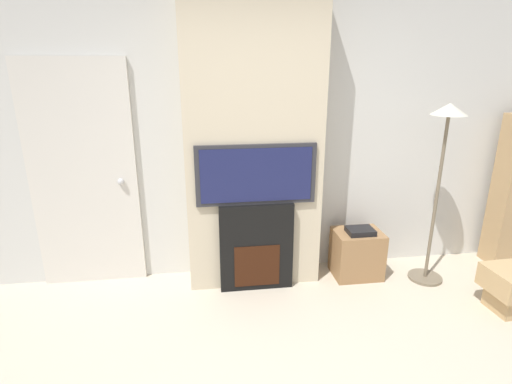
# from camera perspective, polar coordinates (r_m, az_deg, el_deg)

# --- Properties ---
(wall_back) EXTENTS (6.00, 0.06, 2.70)m
(wall_back) POSITION_cam_1_polar(r_m,az_deg,el_deg) (3.71, -0.81, 8.11)
(wall_back) COLOR silver
(wall_back) RESTS_ON ground_plane
(chimney_breast) EXTENTS (1.19, 0.35, 2.70)m
(chimney_breast) POSITION_cam_1_polar(r_m,az_deg,el_deg) (3.51, -0.39, 7.55)
(chimney_breast) COLOR beige
(chimney_breast) RESTS_ON ground_plane
(fireplace) EXTENTS (0.66, 0.15, 0.82)m
(fireplace) POSITION_cam_1_polar(r_m,az_deg,el_deg) (3.64, 0.00, -7.77)
(fireplace) COLOR black
(fireplace) RESTS_ON ground_plane
(television) EXTENTS (1.03, 0.07, 0.53)m
(television) POSITION_cam_1_polar(r_m,az_deg,el_deg) (3.40, 0.01, 2.52)
(television) COLOR #2D2D33
(television) RESTS_ON fireplace
(floor_lamp) EXTENTS (0.31, 0.31, 1.66)m
(floor_lamp) POSITION_cam_1_polar(r_m,az_deg,el_deg) (3.86, 25.15, 4.90)
(floor_lamp) COLOR #726651
(floor_lamp) RESTS_ON ground_plane
(media_stand) EXTENTS (0.45, 0.36, 0.51)m
(media_stand) POSITION_cam_1_polar(r_m,az_deg,el_deg) (4.02, 14.22, -8.42)
(media_stand) COLOR #997047
(media_stand) RESTS_ON ground_plane
(entry_door) EXTENTS (0.92, 0.09, 2.04)m
(entry_door) POSITION_cam_1_polar(r_m,az_deg,el_deg) (3.84, -23.38, 1.92)
(entry_door) COLOR silver
(entry_door) RESTS_ON ground_plane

